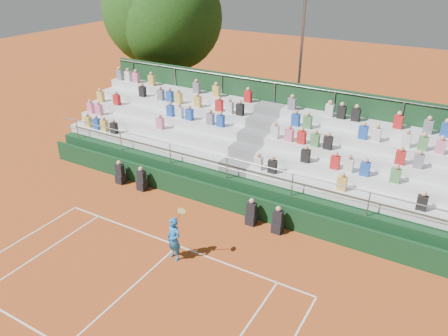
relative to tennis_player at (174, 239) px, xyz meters
The scene contains 8 objects.
ground 1.13m from the tennis_player, 117.83° to the left, with size 90.00×90.00×0.00m, color #B24D1D.
courtside_wall 3.89m from the tennis_player, 95.12° to the left, with size 20.00×0.15×1.00m, color black.
line_officials 3.75m from the tennis_player, 114.03° to the left, with size 8.60×0.40×1.19m.
grandstand 7.11m from the tennis_player, 92.75° to the left, with size 20.00×5.20×4.40m.
tennis_player is the anchor object (origin of this frame).
tree_west 17.56m from the tennis_player, 128.29° to the left, with size 7.05×7.05×10.20m.
tree_east 16.71m from the tennis_player, 126.02° to the left, with size 6.62×6.62×9.63m.
floodlight_mast 13.53m from the tennis_player, 92.37° to the left, with size 0.60×0.25×8.18m.
Camera 1 is at (8.29, -10.81, 10.06)m, focal length 35.00 mm.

